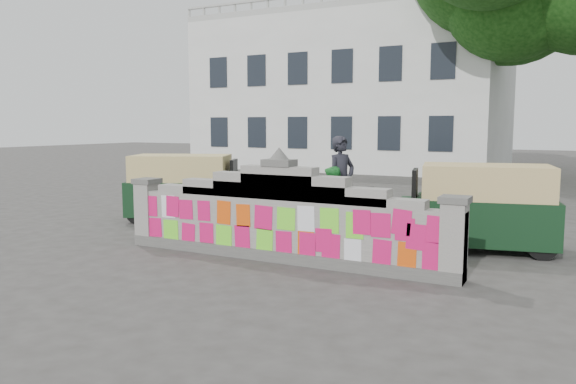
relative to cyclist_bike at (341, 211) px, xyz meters
name	(u,v)px	position (x,y,z in m)	size (l,w,h in m)	color
ground	(279,260)	(-0.19, -2.39, -0.57)	(100.00, 100.00, 0.00)	#383533
parapet_wall	(279,219)	(-0.19, -2.40, 0.18)	(6.48, 0.44, 2.01)	#4C4C49
building	(356,96)	(-7.19, 19.59, 3.45)	(16.00, 10.00, 8.90)	silver
cyclist_bike	(341,211)	(0.00, 0.00, 0.00)	(0.75, 2.15, 1.13)	black
cyclist_rider	(341,193)	(0.00, 0.00, 0.39)	(0.70, 0.46, 1.92)	black
pedestrian	(332,204)	(-0.05, -0.39, 0.21)	(0.75, 0.59, 1.55)	green
rickshaw_left	(185,187)	(-4.31, 0.20, 0.29)	(3.06, 2.31, 1.65)	black
rickshaw_right	(481,206)	(2.82, 0.16, 0.29)	(3.06, 1.88, 1.64)	black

